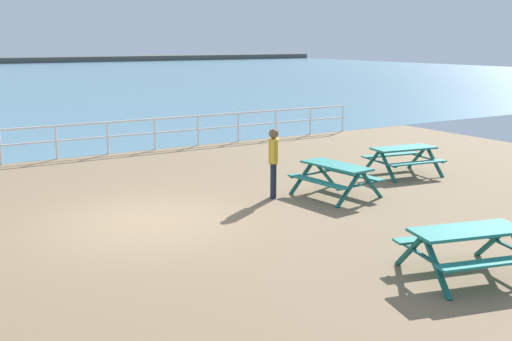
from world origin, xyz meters
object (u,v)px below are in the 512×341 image
object	(u,v)px
picnic_table_near_left	(403,154)
picnic_table_mid_centre	(336,172)
picnic_table_near_right	(467,241)
visitor	(273,159)

from	to	relation	value
picnic_table_near_left	picnic_table_mid_centre	bearing A→B (deg)	-155.92
picnic_table_near_right	visitor	bearing A→B (deg)	104.59
picnic_table_near_right	picnic_table_mid_centre	bearing A→B (deg)	89.22
picnic_table_near_right	picnic_table_mid_centre	world-z (taller)	same
picnic_table_near_left	visitor	xyz separation A→B (m)	(-4.46, -0.26, 0.36)
picnic_table_mid_centre	picnic_table_near_right	bearing A→B (deg)	157.74
picnic_table_near_left	visitor	size ratio (longest dim) A/B	1.20
picnic_table_near_left	visitor	world-z (taller)	visitor
picnic_table_near_left	picnic_table_mid_centre	distance (m)	3.20
picnic_table_near_left	picnic_table_near_right	bearing A→B (deg)	-118.90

